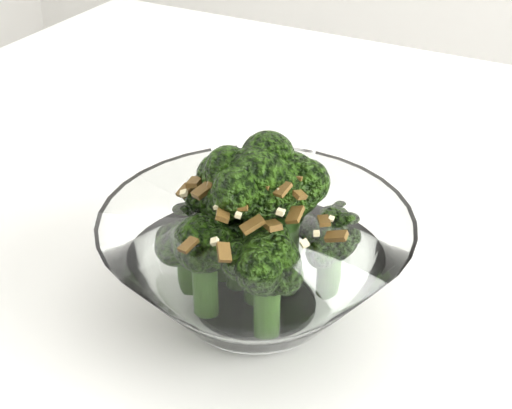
% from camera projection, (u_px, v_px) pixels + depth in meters
% --- Properties ---
extents(table, '(1.23, 0.85, 0.75)m').
position_uv_depth(table, '(408.00, 292.00, 0.67)').
color(table, white).
rests_on(table, ground).
extents(broccoli_dish, '(0.21, 0.21, 0.13)m').
position_uv_depth(broccoli_dish, '(255.00, 253.00, 0.52)').
color(broccoli_dish, white).
rests_on(broccoli_dish, table).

